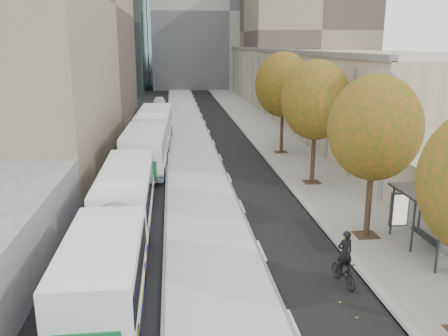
{
  "coord_description": "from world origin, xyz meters",
  "views": [
    {
      "loc": [
        -5.44,
        -7.17,
        8.93
      ],
      "look_at": [
        -2.77,
        17.12,
        2.5
      ],
      "focal_mm": 38.0,
      "sensor_mm": 36.0,
      "label": 1
    }
  ],
  "objects": [
    {
      "name": "tree_d",
      "position": [
        3.6,
        22.0,
        5.47
      ],
      "size": [
        4.4,
        4.4,
        7.6
      ],
      "color": "#302113",
      "rests_on": "sidewalk"
    },
    {
      "name": "cyclist",
      "position": [
        0.87,
        8.62,
        0.82
      ],
      "size": [
        0.79,
        1.78,
        2.2
      ],
      "rotation": [
        0.0,
        0.0,
        0.18
      ],
      "color": "black",
      "rests_on": "ground"
    },
    {
      "name": "bus_far",
      "position": [
        -7.19,
        31.38,
        1.73
      ],
      "size": [
        3.41,
        19.07,
        3.16
      ],
      "rotation": [
        0.0,
        0.0,
        -0.03
      ],
      "color": "white",
      "rests_on": "ground"
    },
    {
      "name": "tree_c",
      "position": [
        3.6,
        13.0,
        5.25
      ],
      "size": [
        4.2,
        4.2,
        7.28
      ],
      "color": "#302113",
      "rests_on": "sidewalk"
    },
    {
      "name": "tree_e",
      "position": [
        3.6,
        31.0,
        5.69
      ],
      "size": [
        4.6,
        4.6,
        7.92
      ],
      "color": "#302113",
      "rests_on": "sidewalk"
    },
    {
      "name": "bus_shelter",
      "position": [
        5.69,
        10.96,
        2.19
      ],
      "size": [
        1.9,
        4.4,
        2.53
      ],
      "color": "#383A3F",
      "rests_on": "sidewalk"
    },
    {
      "name": "distant_car",
      "position": [
        -7.32,
        63.23,
        0.72
      ],
      "size": [
        1.83,
        4.26,
        1.43
      ],
      "primitive_type": "imported",
      "rotation": [
        0.0,
        0.0,
        -0.03
      ],
      "color": "silver",
      "rests_on": "ground"
    },
    {
      "name": "building_far_block",
      "position": [
        6.0,
        96.0,
        15.0
      ],
      "size": [
        30.0,
        18.0,
        30.0
      ],
      "primitive_type": "cube",
      "color": "#A09D94",
      "rests_on": "ground"
    },
    {
      "name": "bus_platform",
      "position": [
        -3.88,
        35.0,
        0.07
      ],
      "size": [
        4.25,
        150.0,
        0.15
      ],
      "primitive_type": "cube",
      "color": "silver",
      "rests_on": "ground"
    },
    {
      "name": "sidewalk",
      "position": [
        4.12,
        35.0,
        0.04
      ],
      "size": [
        4.75,
        150.0,
        0.08
      ],
      "primitive_type": "cube",
      "color": "gray",
      "rests_on": "ground"
    },
    {
      "name": "bus_near",
      "position": [
        -7.86,
        12.44,
        1.54
      ],
      "size": [
        2.55,
        16.88,
        2.81
      ],
      "rotation": [
        0.0,
        0.0,
        0.0
      ],
      "color": "white",
      "rests_on": "ground"
    },
    {
      "name": "building_tan",
      "position": [
        15.5,
        64.0,
        4.0
      ],
      "size": [
        18.0,
        92.0,
        8.0
      ],
      "primitive_type": "cube",
      "color": "tan",
      "rests_on": "ground"
    }
  ]
}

